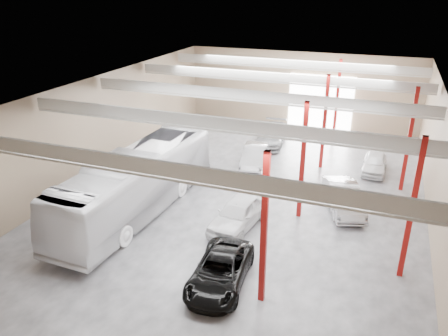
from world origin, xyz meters
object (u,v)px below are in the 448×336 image
Objects in this scene: car_row_c at (271,135)px; car_right_near at (344,197)px; coach_bus at (138,182)px; black_sedan at (220,271)px; car_row_b at (255,156)px; car_row_a at (238,213)px; car_right_far at (375,163)px.

car_right_near is (7.20, -9.99, 0.03)m from car_row_c.
coach_bus is 12.49m from car_right_near.
car_row_c is at bearing 92.90° from black_sedan.
car_row_b is at bearing 95.35° from black_sedan.
black_sedan is at bearing -87.78° from car_row_b.
car_right_far is at bearing 65.49° from car_row_a.
black_sedan is 5.28m from car_row_a.
car_right_near is (7.08, -4.79, 0.03)m from car_row_b.
coach_bus is at bearing 140.62° from black_sedan.
car_row_c is at bearing 160.94° from car_right_far.
coach_bus is 2.81× the size of car_row_a.
coach_bus reaches higher than car_row_c.
coach_bus reaches higher than car_right_near.
car_row_a is 6.77m from car_right_near.
coach_bus is at bearing -137.97° from car_right_far.
coach_bus is 6.36m from car_row_a.
car_row_b is 0.88× the size of car_row_c.
car_row_a is at bearing 5.09° from coach_bus.
car_row_a is (-0.91, 5.20, 0.13)m from black_sedan.
car_row_c is 9.24m from car_right_far.
car_right_near is at bearing 23.13° from coach_bus.
car_row_b is at bearing 108.38° from car_row_a.
car_row_b is at bearing 66.00° from coach_bus.
car_row_b is (-2.65, 14.14, 0.09)m from black_sedan.
car_row_c is (-0.12, 5.20, 0.00)m from car_row_b.
car_row_a is 0.89× the size of car_row_c.
black_sedan is at bearing -108.82° from car_right_far.
car_row_a reaches higher than car_row_c.
car_row_a is 1.20× the size of car_right_far.
car_row_a is (6.26, 0.34, -1.09)m from coach_bus.
car_row_a is 9.11m from car_row_b.
car_right_far is at bearing 64.68° from black_sedan.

